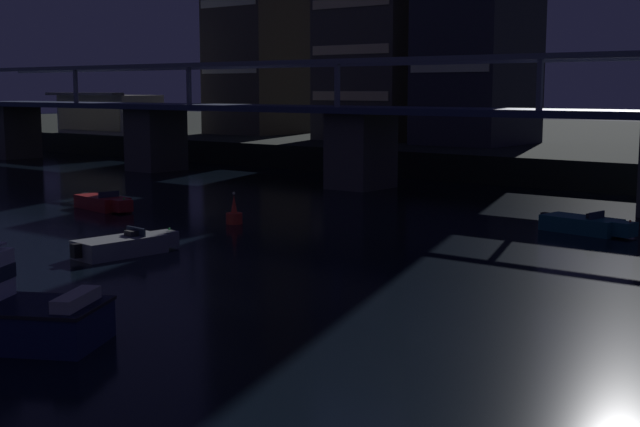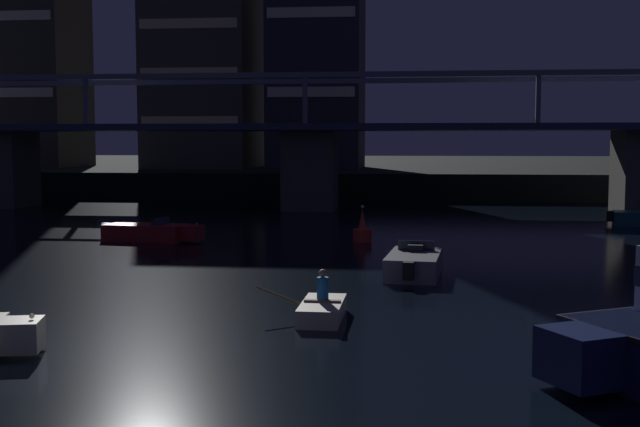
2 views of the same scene
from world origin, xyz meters
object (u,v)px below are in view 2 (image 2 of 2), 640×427
(dinghy_with_paddler, at_px, (322,309))
(channel_buoy, at_px, (362,232))
(river_bridge, at_px, (310,151))
(speedboat_mid_center, at_px, (150,232))
(tower_west_tall, at_px, (206,54))
(speedboat_near_right, at_px, (415,263))

(dinghy_with_paddler, bearing_deg, channel_buoy, 89.73)
(river_bridge, height_order, speedboat_mid_center, river_bridge)
(tower_west_tall, distance_m, speedboat_mid_center, 44.60)
(river_bridge, distance_m, speedboat_mid_center, 20.20)
(speedboat_near_right, distance_m, dinghy_with_paddler, 8.18)
(speedboat_mid_center, relative_size, channel_buoy, 2.97)
(channel_buoy, relative_size, dinghy_with_paddler, 0.67)
(speedboat_mid_center, bearing_deg, dinghy_with_paddler, -58.23)
(channel_buoy, bearing_deg, river_bridge, 104.60)
(speedboat_mid_center, bearing_deg, channel_buoy, 4.70)
(dinghy_with_paddler, bearing_deg, river_bridge, 97.51)
(river_bridge, bearing_deg, tower_west_tall, 120.00)
(tower_west_tall, distance_m, dinghy_with_paddler, 62.41)
(river_bridge, relative_size, tower_west_tall, 4.27)
(speedboat_near_right, distance_m, channel_buoy, 9.75)
(speedboat_mid_center, distance_m, channel_buoy, 10.26)
(speedboat_near_right, bearing_deg, channel_buoy, 104.56)
(river_bridge, relative_size, speedboat_near_right, 18.58)
(river_bridge, relative_size, dinghy_with_paddler, 37.24)
(speedboat_mid_center, xyz_separation_m, channel_buoy, (10.22, 0.84, 0.06))
(tower_west_tall, height_order, dinghy_with_paddler, tower_west_tall)
(river_bridge, bearing_deg, speedboat_near_right, -75.41)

